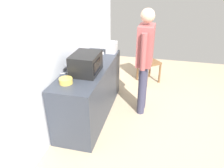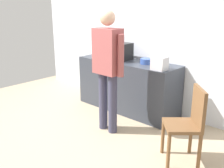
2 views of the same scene
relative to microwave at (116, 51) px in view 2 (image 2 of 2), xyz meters
name	(u,v)px [view 2 (image 2 of 2)]	position (x,y,z in m)	size (l,w,h in m)	color
ground_plane	(79,133)	(0.32, -1.18, -1.05)	(6.00, 6.00, 0.00)	tan
back_wall	(145,36)	(0.32, 0.42, 0.25)	(5.40, 0.13, 2.60)	silver
kitchen_counter	(127,85)	(0.24, 0.04, -0.60)	(1.88, 0.62, 0.90)	#333842
microwave	(116,51)	(0.00, 0.00, 0.00)	(0.50, 0.39, 0.30)	black
sandwich_plate	(161,65)	(0.87, 0.10, -0.13)	(0.26, 0.26, 0.07)	white
salad_bowl	(146,61)	(0.61, 0.07, -0.11)	(0.20, 0.20, 0.09)	#33519E
cereal_bowl	(106,54)	(-0.40, 0.15, -0.11)	(0.18, 0.18, 0.07)	gold
toaster	(160,63)	(1.01, -0.15, -0.05)	(0.22, 0.18, 0.20)	silver
fork_utensil	(132,58)	(0.15, 0.28, -0.15)	(0.17, 0.02, 0.01)	silver
spoon_utensil	(123,56)	(-0.09, 0.30, -0.15)	(0.17, 0.02, 0.01)	silver
person_standing	(108,63)	(0.56, -0.81, 0.00)	(0.59, 0.25, 1.79)	#36364F
wooden_chair	(188,122)	(1.84, -0.78, -0.53)	(0.57, 0.57, 0.94)	brown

